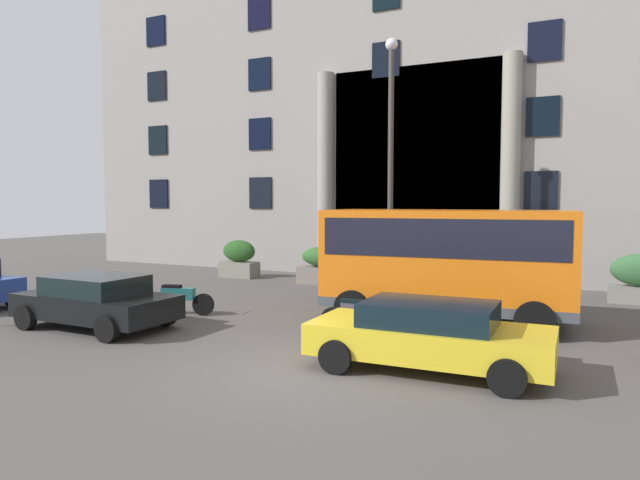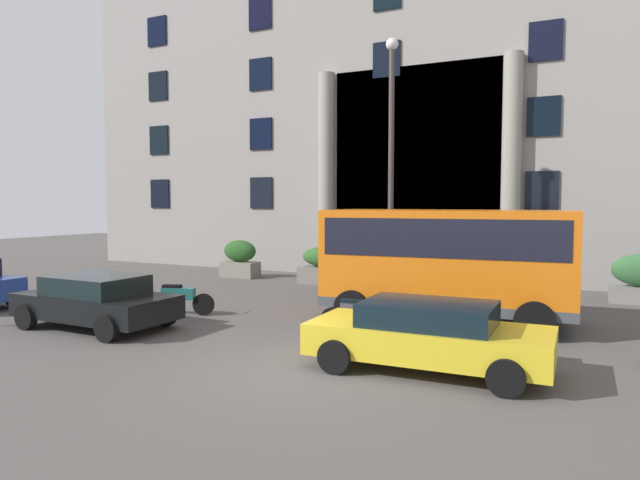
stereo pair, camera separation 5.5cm
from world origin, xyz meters
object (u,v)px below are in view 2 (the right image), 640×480
at_px(hedge_planter_far_east, 240,259).
at_px(hedge_planter_west, 327,266).
at_px(motorcycle_far_end, 357,315).
at_px(parked_estate_mid, 428,335).
at_px(orange_minibus, 448,256).
at_px(motorcycle_near_kerb, 177,298).
at_px(lamppost_plaza_centre, 391,149).
at_px(parked_coupe_end, 96,301).
at_px(hedge_planter_east, 458,277).

height_order(hedge_planter_far_east, hedge_planter_west, hedge_planter_far_east).
distance_m(hedge_planter_far_east, motorcycle_far_end, 11.00).
bearing_deg(parked_estate_mid, orange_minibus, 97.69).
relative_size(hedge_planter_far_east, motorcycle_near_kerb, 0.77).
height_order(hedge_planter_west, lamppost_plaza_centre, lamppost_plaza_centre).
xyz_separation_m(orange_minibus, lamppost_plaza_centre, (-2.72, 3.37, 3.10)).
distance_m(hedge_planter_west, motorcycle_far_end, 8.25).
xyz_separation_m(parked_coupe_end, lamppost_plaza_centre, (4.88, 7.79, 4.14)).
bearing_deg(motorcycle_far_end, orange_minibus, 54.33).
xyz_separation_m(orange_minibus, motorcycle_far_end, (-1.56, -2.26, -1.26)).
distance_m(hedge_planter_east, motorcycle_near_kerb, 9.31).
distance_m(hedge_planter_west, lamppost_plaza_centre, 5.34).
relative_size(hedge_planter_east, hedge_planter_west, 0.80).
distance_m(hedge_planter_east, parked_coupe_end, 11.43).
bearing_deg(motorcycle_near_kerb, hedge_planter_far_east, 95.54).
bearing_deg(hedge_planter_west, parked_estate_mid, -54.73).
distance_m(hedge_planter_west, motorcycle_near_kerb, 7.17).
bearing_deg(hedge_planter_east, hedge_planter_west, 179.06).
xyz_separation_m(parked_coupe_end, motorcycle_near_kerb, (0.65, 2.20, -0.22)).
xyz_separation_m(parked_coupe_end, motorcycle_far_end, (6.04, 2.17, -0.22)).
bearing_deg(hedge_planter_far_east, parked_estate_mid, -41.55).
height_order(parked_estate_mid, motorcycle_far_end, parked_estate_mid).
distance_m(parked_estate_mid, parked_coupe_end, 8.29).
bearing_deg(motorcycle_far_end, parked_coupe_end, -161.31).
height_order(hedge_planter_west, parked_estate_mid, hedge_planter_west).
distance_m(hedge_planter_east, hedge_planter_west, 4.98).
xyz_separation_m(hedge_planter_west, lamppost_plaza_centre, (3.04, -1.47, 4.14)).
distance_m(parked_estate_mid, motorcycle_near_kerb, 7.92).
distance_m(motorcycle_near_kerb, lamppost_plaza_centre, 8.26).
xyz_separation_m(parked_estate_mid, lamppost_plaza_centre, (-3.42, 7.66, 4.15)).
bearing_deg(parked_coupe_end, parked_estate_mid, 1.85).
relative_size(parked_coupe_end, motorcycle_near_kerb, 2.03).
bearing_deg(motorcycle_far_end, hedge_planter_east, 82.65).
bearing_deg(hedge_planter_far_east, lamppost_plaza_centre, -13.10).
height_order(hedge_planter_west, motorcycle_far_end, hedge_planter_west).
relative_size(parked_coupe_end, motorcycle_far_end, 2.11).
height_order(hedge_planter_west, parked_coupe_end, hedge_planter_west).
bearing_deg(parked_coupe_end, lamppost_plaza_centre, 58.89).
distance_m(motorcycle_far_end, motorcycle_near_kerb, 5.38).
relative_size(hedge_planter_east, parked_coupe_end, 0.41).
height_order(parked_coupe_end, lamppost_plaza_centre, lamppost_plaza_centre).
bearing_deg(orange_minibus, motorcycle_near_kerb, -166.69).
bearing_deg(lamppost_plaza_centre, parked_coupe_end, -122.02).
bearing_deg(parked_coupe_end, hedge_planter_east, 54.37).
xyz_separation_m(hedge_planter_far_east, motorcycle_near_kerb, (2.86, -7.25, -0.28)).
xyz_separation_m(hedge_planter_east, motorcycle_near_kerb, (-6.16, -6.99, -0.11)).
relative_size(orange_minibus, lamppost_plaza_centre, 0.75).
bearing_deg(hedge_planter_west, parked_coupe_end, -101.20).
bearing_deg(hedge_planter_east, parked_coupe_end, -126.55).
height_order(hedge_planter_west, motorcycle_near_kerb, hedge_planter_west).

